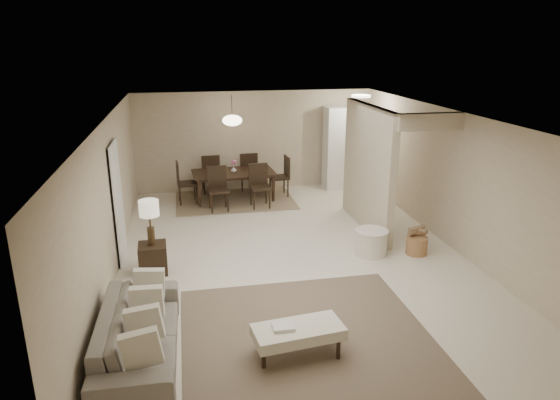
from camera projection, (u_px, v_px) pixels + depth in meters
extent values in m
plane|color=beige|center=(293.00, 258.00, 8.85)|extent=(9.00, 9.00, 0.00)
plane|color=white|center=(294.00, 117.00, 8.09)|extent=(9.00, 9.00, 0.00)
plane|color=tan|center=(255.00, 141.00, 12.68)|extent=(6.00, 0.00, 6.00)
plane|color=tan|center=(110.00, 201.00, 7.92)|extent=(0.00, 9.00, 9.00)
plane|color=tan|center=(455.00, 181.00, 9.02)|extent=(0.00, 9.00, 9.00)
cube|color=tan|center=(368.00, 168.00, 9.97)|extent=(0.15, 2.50, 2.50)
cube|color=black|center=(117.00, 203.00, 8.56)|extent=(0.04, 0.90, 2.04)
cube|color=white|center=(347.00, 148.00, 12.84)|extent=(1.20, 0.55, 2.10)
cylinder|color=white|center=(361.00, 96.00, 11.52)|extent=(0.44, 0.44, 0.05)
cube|color=brown|center=(308.00, 339.00, 6.44)|extent=(3.20, 3.20, 0.01)
imported|color=slate|center=(139.00, 335.00, 5.96)|extent=(2.27, 0.92, 0.66)
cube|color=white|center=(298.00, 332.00, 6.03)|extent=(1.15, 0.63, 0.15)
cylinder|color=black|center=(264.00, 359.00, 5.84)|extent=(0.05, 0.05, 0.25)
cylinder|color=black|center=(338.00, 350.00, 6.00)|extent=(0.05, 0.05, 0.25)
cylinder|color=black|center=(259.00, 342.00, 6.18)|extent=(0.05, 0.05, 0.25)
cylinder|color=black|center=(330.00, 334.00, 6.35)|extent=(0.05, 0.05, 0.25)
cube|color=black|center=(153.00, 258.00, 8.24)|extent=(0.47, 0.47, 0.50)
cylinder|color=#41301C|center=(151.00, 236.00, 8.12)|extent=(0.12, 0.12, 0.30)
cylinder|color=#41301C|center=(150.00, 220.00, 8.04)|extent=(0.03, 0.03, 0.26)
cylinder|color=beige|center=(149.00, 208.00, 7.98)|extent=(0.32, 0.32, 0.26)
cylinder|color=white|center=(371.00, 242.00, 8.95)|extent=(0.58, 0.58, 0.45)
cylinder|color=olive|center=(417.00, 245.00, 8.98)|extent=(0.39, 0.39, 0.32)
cube|color=#7E664E|center=(235.00, 199.00, 12.12)|extent=(2.80, 2.10, 0.01)
imported|color=black|center=(234.00, 186.00, 12.02)|extent=(2.00, 1.20, 0.68)
imported|color=white|center=(234.00, 169.00, 11.89)|extent=(0.15, 0.15, 0.13)
cube|color=yellow|center=(364.00, 203.00, 11.80)|extent=(0.94, 0.70, 0.01)
cylinder|color=#41301C|center=(232.00, 106.00, 11.43)|extent=(0.02, 0.02, 0.50)
ellipsoid|color=#FFEAC6|center=(232.00, 120.00, 11.53)|extent=(0.46, 0.46, 0.25)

